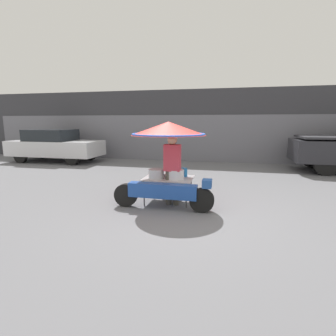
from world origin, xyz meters
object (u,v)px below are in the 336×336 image
parked_car (55,145)px  potted_plant (17,150)px  vendor_person (172,166)px  vendor_motorcycle_cart (168,142)px

parked_car → potted_plant: bearing=163.4°
vendor_person → parked_car: (-7.04, 5.28, -0.13)m
vendor_motorcycle_cart → vendor_person: bearing=-43.3°
vendor_person → potted_plant: (-10.13, 6.20, -0.54)m
vendor_person → parked_car: 8.80m
vendor_person → parked_car: bearing=143.1°
parked_car → potted_plant: (-3.10, 0.92, -0.41)m
vendor_person → vendor_motorcycle_cart: bearing=136.7°
vendor_person → parked_car: vendor_person is taller
vendor_motorcycle_cart → parked_car: bearing=143.3°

